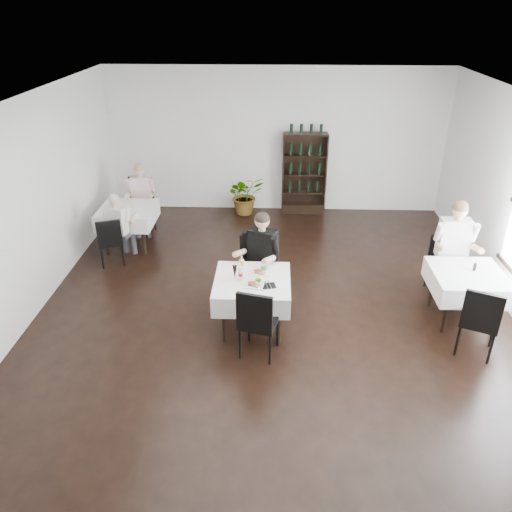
{
  "coord_description": "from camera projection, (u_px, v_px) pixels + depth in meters",
  "views": [
    {
      "loc": [
        -0.02,
        -5.85,
        4.17
      ],
      "look_at": [
        -0.26,
        0.2,
        1.02
      ],
      "focal_mm": 35.0,
      "sensor_mm": 36.0,
      "label": 1
    }
  ],
  "objects": [
    {
      "name": "diner_right_far",
      "position": [
        455.0,
        245.0,
        7.37
      ],
      "size": [
        0.6,
        0.6,
        1.59
      ],
      "color": "#43434B",
      "rests_on": "ground"
    },
    {
      "name": "diner_left_near",
      "position": [
        119.0,
        221.0,
        8.62
      ],
      "size": [
        0.52,
        0.56,
        1.25
      ],
      "color": "#43434B",
      "rests_on": "ground"
    },
    {
      "name": "plate_near",
      "position": [
        255.0,
        284.0,
        6.62
      ],
      "size": [
        0.29,
        0.29,
        0.08
      ],
      "color": "white",
      "rests_on": "main_table"
    },
    {
      "name": "room_shell",
      "position": [
        275.0,
        231.0,
        6.41
      ],
      "size": [
        9.0,
        9.0,
        9.0
      ],
      "color": "black",
      "rests_on": "ground"
    },
    {
      "name": "plate_far",
      "position": [
        261.0,
        272.0,
        6.92
      ],
      "size": [
        0.27,
        0.27,
        0.08
      ],
      "color": "white",
      "rests_on": "main_table"
    },
    {
      "name": "right_chair_near",
      "position": [
        480.0,
        318.0,
        6.29
      ],
      "size": [
        0.61,
        0.61,
        1.0
      ],
      "color": "black",
      "rests_on": "ground"
    },
    {
      "name": "right_chair_far",
      "position": [
        443.0,
        261.0,
        7.75
      ],
      "size": [
        0.44,
        0.45,
        0.92
      ],
      "color": "black",
      "rests_on": "ground"
    },
    {
      "name": "diner_main",
      "position": [
        260.0,
        253.0,
        7.27
      ],
      "size": [
        0.66,
        0.7,
        1.47
      ],
      "color": "#43434B",
      "rests_on": "ground"
    },
    {
      "name": "diner_left_far",
      "position": [
        141.0,
        194.0,
        9.62
      ],
      "size": [
        0.55,
        0.56,
        1.38
      ],
      "color": "#43434B",
      "rests_on": "ground"
    },
    {
      "name": "left_chair_far",
      "position": [
        140.0,
        202.0,
        9.72
      ],
      "size": [
        0.57,
        0.57,
        1.08
      ],
      "color": "black",
      "rests_on": "ground"
    },
    {
      "name": "wine_shelf",
      "position": [
        304.0,
        174.0,
        10.52
      ],
      "size": [
        0.9,
        0.28,
        1.75
      ],
      "color": "black",
      "rests_on": "ground"
    },
    {
      "name": "potted_tree",
      "position": [
        245.0,
        195.0,
        10.66
      ],
      "size": [
        0.95,
        0.9,
        0.83
      ],
      "primitive_type": "imported",
      "rotation": [
        0.0,
        0.0,
        0.42
      ],
      "color": "#22531C",
      "rests_on": "ground"
    },
    {
      "name": "left_table",
      "position": [
        128.0,
        215.0,
        9.13
      ],
      "size": [
        0.98,
        0.98,
        0.77
      ],
      "color": "black",
      "rests_on": "ground"
    },
    {
      "name": "pepper_mill",
      "position": [
        475.0,
        267.0,
        6.96
      ],
      "size": [
        0.05,
        0.05,
        0.11
      ],
      "primitive_type": "cylinder",
      "rotation": [
        0.0,
        0.0,
        0.23
      ],
      "color": "black",
      "rests_on": "right_table"
    },
    {
      "name": "napkin_cutlery",
      "position": [
        268.0,
        286.0,
        6.6
      ],
      "size": [
        0.22,
        0.21,
        0.02
      ],
      "color": "black",
      "rests_on": "main_table"
    },
    {
      "name": "pilsner_lager",
      "position": [
        242.0,
        268.0,
        6.76
      ],
      "size": [
        0.08,
        0.08,
        0.32
      ],
      "color": "gold",
      "rests_on": "main_table"
    },
    {
      "name": "right_table",
      "position": [
        467.0,
        282.0,
        6.99
      ],
      "size": [
        0.98,
        0.98,
        0.77
      ],
      "color": "black",
      "rests_on": "ground"
    },
    {
      "name": "pilsner_dark",
      "position": [
        235.0,
        273.0,
        6.7
      ],
      "size": [
        0.06,
        0.06,
        0.27
      ],
      "color": "black",
      "rests_on": "main_table"
    },
    {
      "name": "main_chair_far",
      "position": [
        255.0,
        265.0,
        7.51
      ],
      "size": [
        0.48,
        0.48,
        1.02
      ],
      "color": "black",
      "rests_on": "ground"
    },
    {
      "name": "left_chair_near",
      "position": [
        110.0,
        239.0,
        8.51
      ],
      "size": [
        0.52,
        0.52,
        0.88
      ],
      "color": "black",
      "rests_on": "ground"
    },
    {
      "name": "coke_bottle",
      "position": [
        240.0,
        273.0,
        6.7
      ],
      "size": [
        0.06,
        0.06,
        0.25
      ],
      "color": "silver",
      "rests_on": "main_table"
    },
    {
      "name": "main_table",
      "position": [
        252.0,
        289.0,
        6.83
      ],
      "size": [
        1.03,
        1.03,
        0.77
      ],
      "color": "black",
      "rests_on": "ground"
    },
    {
      "name": "main_chair_near",
      "position": [
        257.0,
        319.0,
        6.26
      ],
      "size": [
        0.56,
        0.56,
        1.01
      ],
      "color": "black",
      "rests_on": "ground"
    }
  ]
}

